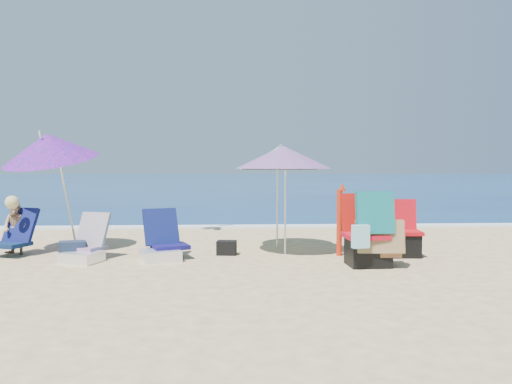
{
  "coord_description": "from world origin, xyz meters",
  "views": [
    {
      "loc": [
        -0.73,
        -7.54,
        1.55
      ],
      "look_at": [
        -0.3,
        1.0,
        1.1
      ],
      "focal_mm": 35.63,
      "sensor_mm": 36.0,
      "label": 1
    }
  ],
  "objects_px": {
    "umbrella_blue": "(49,147)",
    "chair_navy": "(162,246)",
    "furled_umbrella": "(340,216)",
    "camp_chair_right": "(368,239)",
    "umbrella_turquoise": "(283,157)",
    "chair_rainbow": "(85,248)",
    "person_center": "(381,234)",
    "camp_chair_left": "(402,239)",
    "person_left": "(15,228)",
    "umbrella_striped": "(278,158)"
  },
  "relations": [
    {
      "from": "umbrella_blue",
      "to": "chair_navy",
      "type": "bearing_deg",
      "value": -23.25
    },
    {
      "from": "furled_umbrella",
      "to": "chair_navy",
      "type": "height_order",
      "value": "furled_umbrella"
    },
    {
      "from": "umbrella_blue",
      "to": "camp_chair_right",
      "type": "height_order",
      "value": "umbrella_blue"
    },
    {
      "from": "umbrella_turquoise",
      "to": "camp_chair_right",
      "type": "distance_m",
      "value": 2.09
    },
    {
      "from": "chair_navy",
      "to": "chair_rainbow",
      "type": "xyz_separation_m",
      "value": [
        -1.24,
        -0.04,
        -0.01
      ]
    },
    {
      "from": "umbrella_turquoise",
      "to": "person_center",
      "type": "distance_m",
      "value": 2.2
    },
    {
      "from": "umbrella_turquoise",
      "to": "chair_navy",
      "type": "height_order",
      "value": "umbrella_turquoise"
    },
    {
      "from": "furled_umbrella",
      "to": "chair_navy",
      "type": "relative_size",
      "value": 1.28
    },
    {
      "from": "umbrella_turquoise",
      "to": "chair_navy",
      "type": "xyz_separation_m",
      "value": [
        -2.04,
        -0.45,
        -1.47
      ]
    },
    {
      "from": "chair_navy",
      "to": "umbrella_turquoise",
      "type": "bearing_deg",
      "value": 12.31
    },
    {
      "from": "chair_navy",
      "to": "chair_rainbow",
      "type": "distance_m",
      "value": 1.24
    },
    {
      "from": "furled_umbrella",
      "to": "camp_chair_right",
      "type": "height_order",
      "value": "furled_umbrella"
    },
    {
      "from": "chair_navy",
      "to": "chair_rainbow",
      "type": "bearing_deg",
      "value": -177.93
    },
    {
      "from": "camp_chair_left",
      "to": "person_left",
      "type": "bearing_deg",
      "value": 176.11
    },
    {
      "from": "chair_navy",
      "to": "person_left",
      "type": "distance_m",
      "value": 2.68
    },
    {
      "from": "camp_chair_left",
      "to": "chair_navy",
      "type": "bearing_deg",
      "value": -178.28
    },
    {
      "from": "furled_umbrella",
      "to": "camp_chair_right",
      "type": "relative_size",
      "value": 1.07
    },
    {
      "from": "chair_rainbow",
      "to": "person_left",
      "type": "distance_m",
      "value": 1.52
    },
    {
      "from": "furled_umbrella",
      "to": "chair_navy",
      "type": "xyz_separation_m",
      "value": [
        -2.99,
        -0.21,
        -0.47
      ]
    },
    {
      "from": "chair_navy",
      "to": "person_left",
      "type": "xyz_separation_m",
      "value": [
        -2.6,
        0.58,
        0.26
      ]
    },
    {
      "from": "umbrella_blue",
      "to": "person_left",
      "type": "relative_size",
      "value": 2.2
    },
    {
      "from": "umbrella_turquoise",
      "to": "chair_rainbow",
      "type": "bearing_deg",
      "value": -171.5
    },
    {
      "from": "camp_chair_left",
      "to": "camp_chair_right",
      "type": "xyz_separation_m",
      "value": [
        -0.83,
        -0.84,
        0.13
      ]
    },
    {
      "from": "chair_rainbow",
      "to": "camp_chair_left",
      "type": "distance_m",
      "value": 5.3
    },
    {
      "from": "umbrella_blue",
      "to": "person_center",
      "type": "distance_m",
      "value": 5.94
    },
    {
      "from": "umbrella_striped",
      "to": "person_left",
      "type": "height_order",
      "value": "umbrella_striped"
    },
    {
      "from": "person_center",
      "to": "person_left",
      "type": "relative_size",
      "value": 1.0
    },
    {
      "from": "umbrella_striped",
      "to": "camp_chair_right",
      "type": "bearing_deg",
      "value": -54.8
    },
    {
      "from": "umbrella_blue",
      "to": "camp_chair_right",
      "type": "distance_m",
      "value": 5.77
    },
    {
      "from": "camp_chair_right",
      "to": "chair_rainbow",
      "type": "bearing_deg",
      "value": 171.39
    },
    {
      "from": "person_center",
      "to": "person_left",
      "type": "bearing_deg",
      "value": 166.96
    },
    {
      "from": "umbrella_turquoise",
      "to": "person_center",
      "type": "xyz_separation_m",
      "value": [
        1.36,
        -1.26,
        -1.19
      ]
    },
    {
      "from": "chair_rainbow",
      "to": "camp_chair_left",
      "type": "relative_size",
      "value": 0.99
    },
    {
      "from": "chair_rainbow",
      "to": "umbrella_turquoise",
      "type": "bearing_deg",
      "value": 8.5
    },
    {
      "from": "camp_chair_left",
      "to": "umbrella_blue",
      "type": "bearing_deg",
      "value": 172.73
    },
    {
      "from": "umbrella_striped",
      "to": "person_center",
      "type": "bearing_deg",
      "value": -52.65
    },
    {
      "from": "chair_rainbow",
      "to": "camp_chair_left",
      "type": "xyz_separation_m",
      "value": [
        5.29,
        0.17,
        0.09
      ]
    },
    {
      "from": "umbrella_blue",
      "to": "camp_chair_left",
      "type": "height_order",
      "value": "umbrella_blue"
    },
    {
      "from": "chair_navy",
      "to": "person_center",
      "type": "relative_size",
      "value": 0.93
    },
    {
      "from": "camp_chair_left",
      "to": "person_center",
      "type": "relative_size",
      "value": 0.92
    },
    {
      "from": "umbrella_striped",
      "to": "camp_chair_right",
      "type": "relative_size",
      "value": 1.64
    },
    {
      "from": "umbrella_striped",
      "to": "person_center",
      "type": "xyz_separation_m",
      "value": [
        1.39,
        -1.82,
        -1.18
      ]
    },
    {
      "from": "chair_rainbow",
      "to": "camp_chair_right",
      "type": "distance_m",
      "value": 4.52
    },
    {
      "from": "chair_rainbow",
      "to": "umbrella_striped",
      "type": "bearing_deg",
      "value": 17.88
    },
    {
      "from": "chair_rainbow",
      "to": "person_center",
      "type": "distance_m",
      "value": 4.71
    },
    {
      "from": "umbrella_blue",
      "to": "person_left",
      "type": "height_order",
      "value": "umbrella_blue"
    },
    {
      "from": "chair_navy",
      "to": "chair_rainbow",
      "type": "relative_size",
      "value": 1.02
    },
    {
      "from": "camp_chair_right",
      "to": "person_center",
      "type": "distance_m",
      "value": 0.21
    },
    {
      "from": "chair_rainbow",
      "to": "person_left",
      "type": "relative_size",
      "value": 0.92
    },
    {
      "from": "umbrella_striped",
      "to": "chair_navy",
      "type": "bearing_deg",
      "value": -153.48
    }
  ]
}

